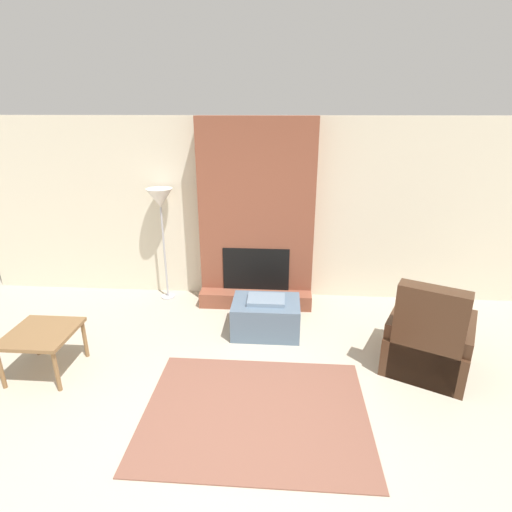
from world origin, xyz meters
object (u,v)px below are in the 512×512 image
Objects in this scene: ottoman at (266,316)px; floor_lamp_left at (160,202)px; armchair at (428,344)px; side_table at (42,337)px.

ottoman is 2.16m from floor_lamp_left.
armchair is at bearing -25.06° from floor_lamp_left.
ottoman is 0.51× the size of floor_lamp_left.
side_table is at bearing -157.11° from ottoman.
side_table is 0.41× the size of floor_lamp_left.
floor_lamp_left is at bearing 67.08° from side_table.
ottoman is 1.24× the size of side_table.
ottoman is 0.72× the size of armchair.
floor_lamp_left is at bearing 0.68° from armchair.
armchair is 1.73× the size of side_table.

